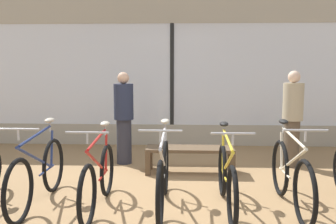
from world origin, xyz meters
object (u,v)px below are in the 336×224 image
object	(u,v)px
display_bench	(190,152)
customer_near_rack	(293,117)
bicycle_right	(291,176)
customer_by_window	(124,116)
bicycle_center	(163,176)
bicycle_center_left	(99,178)
bicycle_center_right	(227,179)
bicycle_left	(38,174)

from	to	relation	value
display_bench	customer_near_rack	xyz separation A→B (m)	(1.74, 0.48, 0.51)
bicycle_right	customer_by_window	bearing A→B (deg)	138.90
bicycle_center	display_bench	world-z (taller)	bicycle_center
bicycle_center_left	customer_by_window	world-z (taller)	customer_by_window
bicycle_center_left	customer_by_window	bearing A→B (deg)	91.08
customer_near_rack	bicycle_center_right	bearing A→B (deg)	-123.07
bicycle_center_right	customer_by_window	bearing A→B (deg)	126.86
bicycle_center	bicycle_right	world-z (taller)	bicycle_right
bicycle_left	customer_near_rack	bearing A→B (deg)	28.83
bicycle_center	display_bench	size ratio (longest dim) A/B	1.29
bicycle_center_right	bicycle_right	distance (m)	0.77
bicycle_center	customer_by_window	bearing A→B (deg)	111.22
bicycle_center_right	bicycle_right	world-z (taller)	bicycle_right
bicycle_center_left	display_bench	xyz separation A→B (m)	(1.11, 1.59, -0.04)
bicycle_center_left	bicycle_center	size ratio (longest dim) A/B	0.93
bicycle_center	bicycle_center_right	world-z (taller)	bicycle_center
bicycle_right	bicycle_center_right	bearing A→B (deg)	-175.73
bicycle_left	bicycle_center_left	distance (m)	0.77
bicycle_center	bicycle_center_right	bearing A→B (deg)	-0.00
bicycle_center	bicycle_right	size ratio (longest dim) A/B	1.03
bicycle_left	bicycle_center_left	xyz separation A→B (m)	(0.76, -0.09, -0.02)
display_bench	bicycle_right	bearing A→B (deg)	-51.63
bicycle_center_right	display_bench	distance (m)	1.60
bicycle_right	bicycle_center_left	bearing A→B (deg)	-177.44
bicycle_center	bicycle_center_right	distance (m)	0.76
bicycle_left	bicycle_center_right	distance (m)	2.29
customer_near_rack	customer_by_window	xyz separation A→B (m)	(-2.89, 0.06, -0.02)
bicycle_center	customer_near_rack	distance (m)	2.93
bicycle_right	customer_by_window	xyz separation A→B (m)	(-2.33, 2.03, 0.44)
bicycle_center	bicycle_left	bearing A→B (deg)	178.49
bicycle_left	bicycle_right	size ratio (longest dim) A/B	1.02
bicycle_center_left	bicycle_center_right	distance (m)	1.53
bicycle_left	bicycle_center	xyz separation A→B (m)	(1.53, -0.04, 0.00)
bicycle_left	customer_by_window	distance (m)	2.22
bicycle_right	display_bench	bearing A→B (deg)	128.37
bicycle_left	customer_near_rack	xyz separation A→B (m)	(3.61, 1.99, 0.45)
customer_near_rack	bicycle_left	bearing A→B (deg)	-151.17
display_bench	customer_by_window	size ratio (longest dim) A/B	0.87
bicycle_left	customer_by_window	bearing A→B (deg)	70.55
bicycle_right	customer_near_rack	xyz separation A→B (m)	(0.56, 1.97, 0.45)
bicycle_center_left	customer_near_rack	world-z (taller)	customer_near_rack
bicycle_center_left	bicycle_center_right	size ratio (longest dim) A/B	0.98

